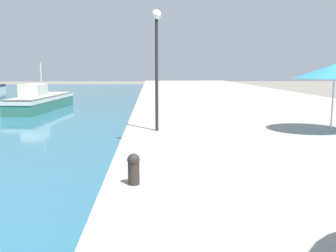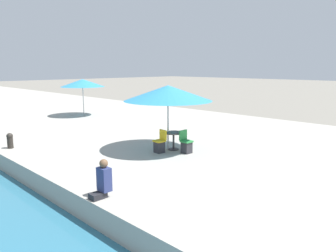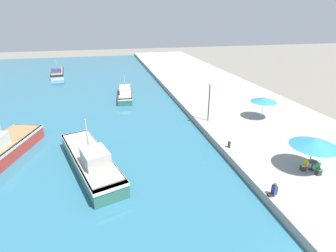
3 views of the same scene
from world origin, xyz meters
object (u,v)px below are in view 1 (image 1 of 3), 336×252
mooring_bollard (134,168)px  lamppost (157,50)px  cafe_umbrella_white (335,71)px  fishing_boat_far (41,101)px

mooring_bollard → lamppost: lamppost is taller
cafe_umbrella_white → mooring_bollard: 9.66m
fishing_boat_far → cafe_umbrella_white: fishing_boat_far is taller
cafe_umbrella_white → lamppost: size_ratio=0.66×
cafe_umbrella_white → lamppost: bearing=174.1°
cafe_umbrella_white → mooring_bollard: size_ratio=4.62×
fishing_boat_far → lamppost: bearing=-54.2°
lamppost → fishing_boat_far: bearing=121.0°
fishing_boat_far → cafe_umbrella_white: (15.00, -14.70, 2.27)m
mooring_bollard → lamppost: 7.39m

